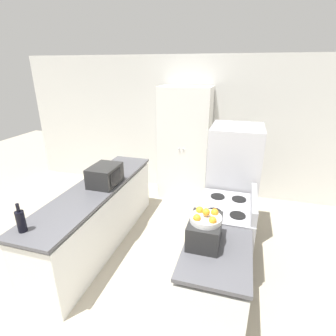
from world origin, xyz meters
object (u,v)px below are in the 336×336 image
at_px(microwave, 105,175).
at_px(toaster_oven, 204,231).
at_px(pantry_cabinet, 185,144).
at_px(wine_bottle, 21,221).
at_px(stove, 224,237).
at_px(refrigerator, 233,183).
at_px(fruit_bowl, 206,218).

relative_size(microwave, toaster_oven, 1.16).
relative_size(pantry_cabinet, wine_bottle, 6.86).
bearing_deg(microwave, stove, -4.59).
distance_m(pantry_cabinet, toaster_oven, 2.69).
bearing_deg(refrigerator, fruit_bowl, -96.06).
height_order(refrigerator, wine_bottle, refrigerator).
bearing_deg(pantry_cabinet, microwave, -112.65).
xyz_separation_m(pantry_cabinet, refrigerator, (0.95, -1.04, -0.21)).
relative_size(wine_bottle, toaster_oven, 0.78).
bearing_deg(pantry_cabinet, toaster_oven, -73.30).
xyz_separation_m(pantry_cabinet, microwave, (-0.71, -1.71, -0.02)).
distance_m(wine_bottle, toaster_oven, 1.76).
bearing_deg(refrigerator, microwave, -158.02).
bearing_deg(fruit_bowl, stove, 79.19).
bearing_deg(microwave, toaster_oven, -30.39).
height_order(refrigerator, fruit_bowl, refrigerator).
bearing_deg(pantry_cabinet, stove, -63.28).
xyz_separation_m(refrigerator, wine_bottle, (-1.90, -1.87, 0.18)).
height_order(microwave, toaster_oven, microwave).
bearing_deg(microwave, fruit_bowl, -30.83).
distance_m(microwave, wine_bottle, 1.23).
height_order(toaster_oven, fruit_bowl, fruit_bowl).
bearing_deg(refrigerator, stove, -91.47).
bearing_deg(wine_bottle, pantry_cabinet, 71.86).
bearing_deg(pantry_cabinet, refrigerator, -47.66).
bearing_deg(wine_bottle, refrigerator, 44.61).
xyz_separation_m(stove, refrigerator, (0.02, 0.80, 0.38)).
xyz_separation_m(microwave, toaster_oven, (1.49, -0.87, -0.02)).
bearing_deg(pantry_cabinet, wine_bottle, -108.14).
bearing_deg(stove, toaster_oven, -101.57).
distance_m(stove, toaster_oven, 0.94).
relative_size(refrigerator, toaster_oven, 4.24).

